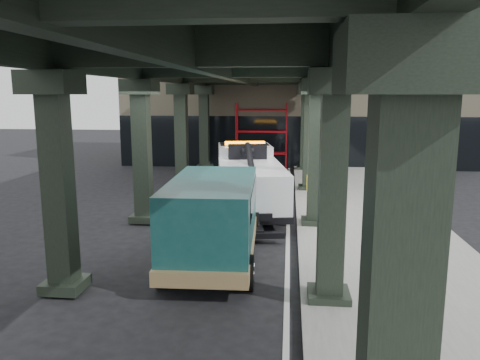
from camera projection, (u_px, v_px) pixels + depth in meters
The scene contains 8 objects.
ground at pixel (232, 243), 14.38m from camera, with size 90.00×90.00×0.00m, color black.
sidewalk at pixel (371, 227), 15.86m from camera, with size 5.00×40.00×0.15m, color gray.
lane_stripe at pixel (288, 226), 16.16m from camera, with size 0.12×38.00×0.01m, color silver.
viaduct at pixel (227, 65), 15.40m from camera, with size 7.40×32.00×6.40m.
building at pixel (295, 102), 33.02m from camera, with size 22.00×10.00×8.00m, color #C6B793.
scaffolding at pixel (262, 135), 28.33m from camera, with size 3.08×0.88×4.00m.
tow_truck at pixel (248, 176), 18.63m from camera, with size 3.44×8.29×2.64m.
towed_van at pixel (214, 217), 12.58m from camera, with size 2.51×5.85×2.34m.
Camera 1 is at (1.69, -13.70, 4.50)m, focal length 35.00 mm.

